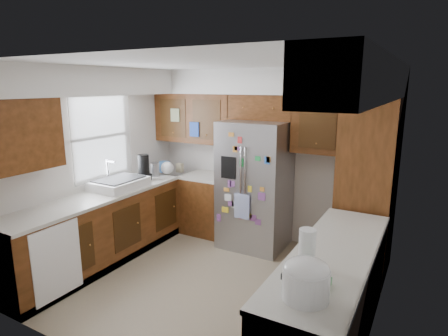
{
  "coord_description": "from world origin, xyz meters",
  "views": [
    {
      "loc": [
        2.11,
        -3.45,
        2.28
      ],
      "look_at": [
        -0.02,
        0.35,
        1.31
      ],
      "focal_mm": 30.0,
      "sensor_mm": 36.0,
      "label": 1
    }
  ],
  "objects": [
    {
      "name": "left_counter_clutter",
      "position": [
        -1.48,
        0.85,
        1.05
      ],
      "size": [
        0.3,
        0.9,
        0.38
      ],
      "color": "black",
      "rests_on": "left_counter_run"
    },
    {
      "name": "paper_towel",
      "position": [
        1.37,
        -0.82,
        1.07
      ],
      "size": [
        0.13,
        0.13,
        0.29
      ],
      "primitive_type": "cylinder",
      "color": "white",
      "rests_on": "right_counter_run"
    },
    {
      "name": "right_counter_run",
      "position": [
        1.5,
        -0.47,
        0.42
      ],
      "size": [
        0.63,
        2.25,
        0.92
      ],
      "color": "#3E230C",
      "rests_on": "ground"
    },
    {
      "name": "fridge_top_items",
      "position": [
        0.04,
        1.38,
        2.27
      ],
      "size": [
        0.65,
        0.27,
        0.26
      ],
      "color": "#215DA7",
      "rests_on": "bridge_cabinet"
    },
    {
      "name": "floor",
      "position": [
        0.0,
        0.0,
        0.0
      ],
      "size": [
        3.6,
        3.6,
        0.0
      ],
      "primitive_type": "plane",
      "color": "gray",
      "rests_on": "ground"
    },
    {
      "name": "pantry",
      "position": [
        1.5,
        1.15,
        1.07
      ],
      "size": [
        0.6,
        0.9,
        2.15
      ],
      "primitive_type": "cube",
      "color": "#3E230C",
      "rests_on": "ground"
    },
    {
      "name": "rice_cooker",
      "position": [
        1.5,
        -1.27,
        1.06
      ],
      "size": [
        0.32,
        0.31,
        0.27
      ],
      "color": "white",
      "rests_on": "right_counter_run"
    },
    {
      "name": "fridge",
      "position": [
        -0.0,
        1.2,
        0.9
      ],
      "size": [
        0.9,
        0.79,
        1.8
      ],
      "color": "gray",
      "rests_on": "ground"
    },
    {
      "name": "bridge_cabinet",
      "position": [
        0.0,
        1.43,
        1.98
      ],
      "size": [
        0.96,
        0.34,
        0.35
      ],
      "primitive_type": "cube",
      "color": "#3E230C",
      "rests_on": "fridge"
    },
    {
      "name": "sink_assembly",
      "position": [
        -1.5,
        0.1,
        0.99
      ],
      "size": [
        0.52,
        0.7,
        0.37
      ],
      "color": "white",
      "rests_on": "left_counter_run"
    },
    {
      "name": "left_counter_run",
      "position": [
        -1.36,
        0.03,
        0.43
      ],
      "size": [
        1.36,
        3.2,
        0.92
      ],
      "color": "#3E230C",
      "rests_on": "ground"
    },
    {
      "name": "room_shell",
      "position": [
        -0.11,
        0.36,
        1.82
      ],
      "size": [
        3.64,
        3.24,
        2.52
      ],
      "color": "silver",
      "rests_on": "ground"
    }
  ]
}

